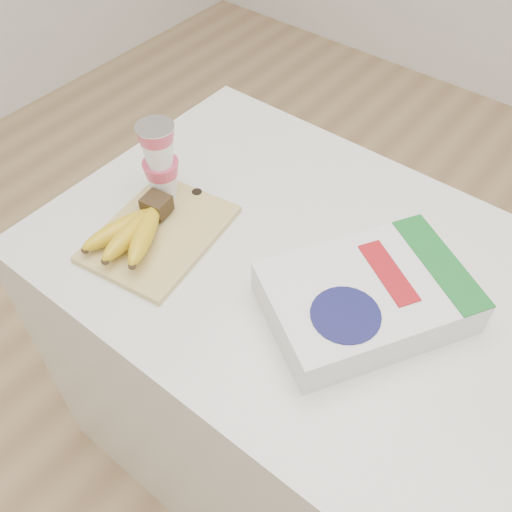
{
  "coord_description": "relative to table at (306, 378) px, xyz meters",
  "views": [
    {
      "loc": [
        0.32,
        -0.59,
        1.55
      ],
      "look_at": [
        -0.09,
        -0.08,
        0.82
      ],
      "focal_mm": 40.0,
      "sensor_mm": 36.0,
      "label": 1
    }
  ],
  "objects": [
    {
      "name": "yogurt_stack",
      "position": [
        -0.34,
        -0.05,
        0.49
      ],
      "size": [
        0.07,
        0.07,
        0.17
      ],
      "color": "white",
      "rests_on": "cutting_board"
    },
    {
      "name": "cereal_box",
      "position": [
        0.11,
        -0.03,
        0.42
      ],
      "size": [
        0.35,
        0.39,
        0.07
      ],
      "rotation": [
        0.0,
        0.0,
        -0.54
      ],
      "color": "white",
      "rests_on": "table"
    },
    {
      "name": "cutting_board",
      "position": [
        -0.28,
        -0.12,
        0.4
      ],
      "size": [
        0.23,
        0.29,
        0.01
      ],
      "primitive_type": "cube",
      "rotation": [
        0.0,
        0.0,
        0.15
      ],
      "color": "tan",
      "rests_on": "table"
    },
    {
      "name": "bananas",
      "position": [
        -0.3,
        -0.16,
        0.43
      ],
      "size": [
        0.14,
        0.19,
        0.06
      ],
      "color": "#382816",
      "rests_on": "cutting_board"
    },
    {
      "name": "table",
      "position": [
        0.0,
        0.0,
        0.0
      ],
      "size": [
        1.04,
        0.69,
        0.78
      ],
      "primitive_type": "cube",
      "color": "white",
      "rests_on": "ground"
    }
  ]
}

